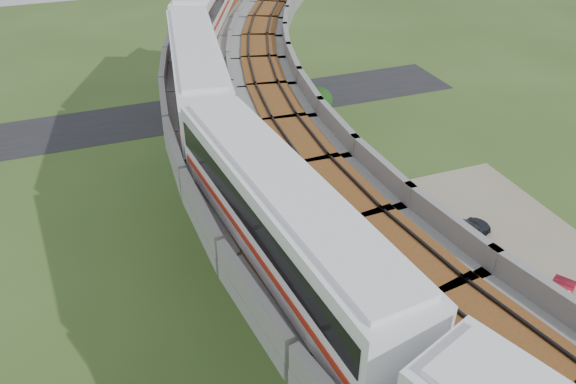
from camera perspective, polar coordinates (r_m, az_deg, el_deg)
ground at (r=33.45m, az=-1.16°, el=-13.13°), size 160.00×160.00×0.00m
dirt_lot at (r=37.96m, az=20.53°, el=-8.96°), size 18.00×26.00×0.04m
asphalt_road at (r=57.72m, az=-11.31°, el=7.72°), size 60.00×8.00×0.03m
viaduct at (r=28.92m, az=5.83°, el=1.43°), size 19.58×73.98×11.40m
metro_train at (r=26.61m, az=-1.18°, el=6.67°), size 10.84×61.34×3.64m
fence at (r=36.41m, az=13.59°, el=-8.05°), size 3.87×38.73×1.50m
tree_0 at (r=54.26m, az=2.97°, el=9.28°), size 3.00×3.00×3.56m
tree_1 at (r=47.98m, az=1.67°, el=5.94°), size 1.85×1.85×3.07m
tree_2 at (r=40.45m, az=4.05°, el=0.17°), size 2.83×2.83×3.42m
tree_3 at (r=35.63m, az=7.49°, el=-4.74°), size 2.40×2.40×3.48m
tree_4 at (r=31.57m, az=12.34°, el=-11.98°), size 2.87×2.87×3.41m
car_red at (r=37.67m, az=25.74°, el=-9.57°), size 3.72×3.01×1.19m
car_dark at (r=41.03m, az=17.62°, el=-3.66°), size 4.42×2.55×1.21m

